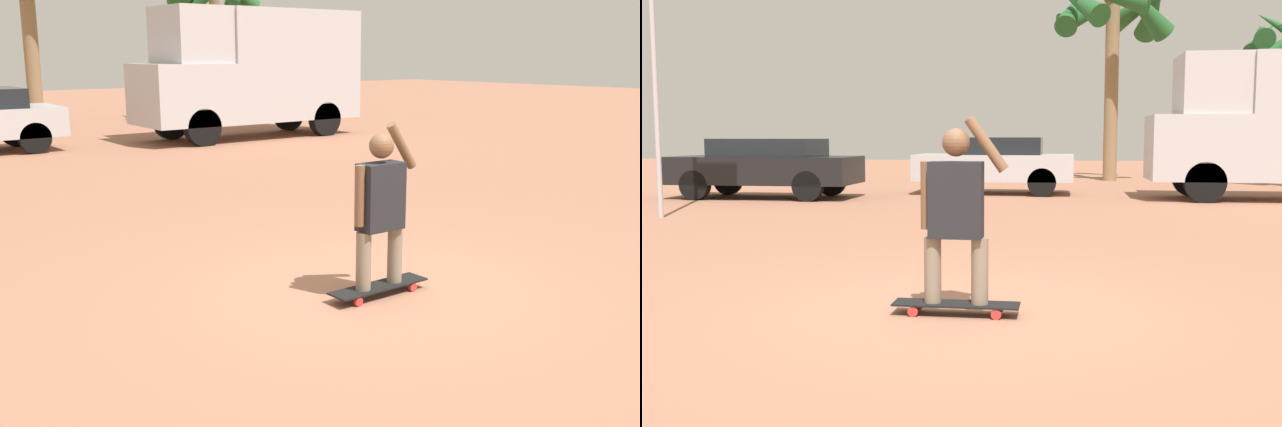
{
  "view_description": "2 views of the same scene",
  "coord_description": "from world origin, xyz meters",
  "views": [
    {
      "loc": [
        -4.33,
        -4.86,
        2.23
      ],
      "look_at": [
        -0.39,
        0.33,
        0.76
      ],
      "focal_mm": 40.0,
      "sensor_mm": 36.0,
      "label": 1
    },
    {
      "loc": [
        0.83,
        -5.8,
        1.45
      ],
      "look_at": [
        -0.05,
        0.21,
        0.8
      ],
      "focal_mm": 40.0,
      "sensor_mm": 36.0,
      "label": 2
    }
  ],
  "objects": [
    {
      "name": "person_skateboarder",
      "position": [
        -0.05,
        -0.13,
        0.9
      ],
      "size": [
        0.72,
        0.23,
        1.53
      ],
      "color": "gray",
      "rests_on": "skateboard"
    },
    {
      "name": "ground_plane",
      "position": [
        0.0,
        0.0,
        0.0
      ],
      "size": [
        80.0,
        80.0,
        0.0
      ],
      "primitive_type": "plane",
      "color": "#A36B51"
    },
    {
      "name": "skateboard",
      "position": [
        -0.05,
        -0.13,
        0.08
      ],
      "size": [
        1.04,
        0.26,
        0.1
      ],
      "color": "black",
      "rests_on": "ground_plane"
    },
    {
      "name": "camper_van",
      "position": [
        5.93,
        11.59,
        1.82
      ],
      "size": [
        6.06,
        2.03,
        3.35
      ],
      "color": "black",
      "rests_on": "ground_plane"
    }
  ]
}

